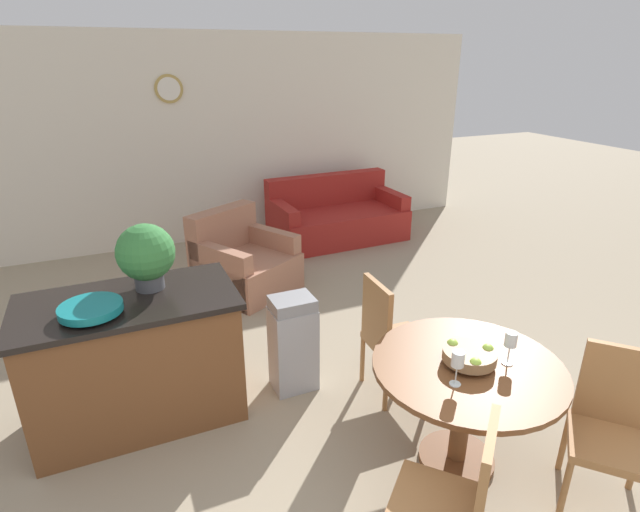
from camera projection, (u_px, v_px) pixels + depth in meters
The scene contains 14 objects.
wall_back at pixel (205, 141), 6.58m from camera, with size 8.00×0.09×2.70m.
dining_table at pixel (465, 387), 2.98m from camera, with size 1.12×1.12×0.73m.
dining_chair_near_left at pixel (455, 499), 2.30m from camera, with size 0.59×0.59×0.94m.
dining_chair_near_right at pixel (612, 423), 2.77m from camera, with size 0.59×0.59×0.94m.
dining_chair_far_side at pixel (389, 334), 3.66m from camera, with size 0.44×0.44×0.94m.
fruit_bowl at pixel (470, 355), 2.89m from camera, with size 0.31×0.31×0.12m.
wine_glass_left at pixel (458, 361), 2.68m from camera, with size 0.07×0.07×0.21m.
wine_glass_right at pixel (511, 341), 2.87m from camera, with size 0.07×0.07×0.21m.
kitchen_island at pixel (136, 360), 3.41m from camera, with size 1.40×0.76×0.93m.
teal_bowl at pixel (91, 309), 3.02m from camera, with size 0.37×0.37×0.07m.
potted_plant at pixel (146, 254), 3.30m from camera, with size 0.38×0.38×0.45m.
trash_bin at pixel (293, 344), 3.77m from camera, with size 0.33×0.26×0.77m.
couch at pixel (336, 218), 6.96m from camera, with size 1.82×0.98×0.85m.
armchair at pixel (243, 264), 5.44m from camera, with size 1.19×1.21×0.86m.
Camera 1 is at (-1.29, -0.86, 2.41)m, focal length 28.00 mm.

